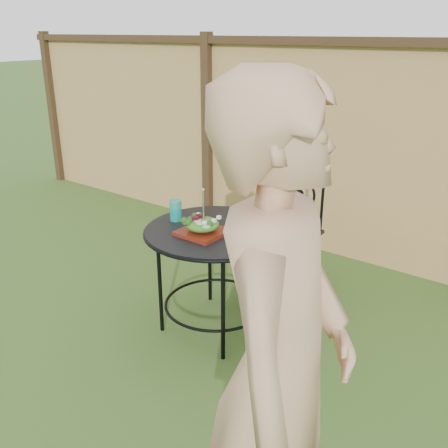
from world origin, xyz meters
name	(u,v)px	position (x,y,z in m)	size (l,w,h in m)	color
ground	(153,365)	(0.00, 0.00, 0.00)	(60.00, 60.00, 0.00)	#294E19
fence	(327,149)	(0.00, 2.19, 0.95)	(8.00, 0.12, 1.90)	tan
patio_table	(215,249)	(0.04, 0.58, 0.59)	(0.92, 0.92, 0.72)	black
patio_chair	(288,225)	(0.10, 1.41, 0.50)	(0.46, 0.46, 0.95)	black
diner	(278,378)	(1.25, -0.66, 0.92)	(0.67, 0.44, 1.84)	tan
salad_plate	(203,232)	(0.02, 0.46, 0.74)	(0.27, 0.27, 0.02)	#4E120B
salad	(202,224)	(0.02, 0.46, 0.79)	(0.21, 0.21, 0.08)	#235614
fork	(203,205)	(0.03, 0.46, 0.92)	(0.01, 0.01, 0.18)	silver
drinking_glass	(176,210)	(-0.27, 0.54, 0.79)	(0.08, 0.08, 0.14)	#0C9486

